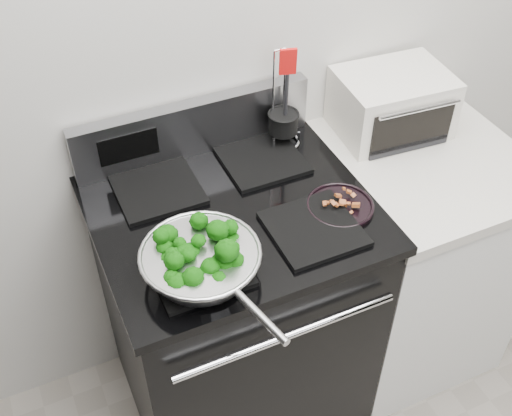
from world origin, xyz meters
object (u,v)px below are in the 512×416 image
gas_range (236,310)px  bacon_plate (340,203)px  skillet (201,261)px  utensil_holder (283,127)px  toaster_oven (392,103)px

gas_range → bacon_plate: 0.57m
skillet → utensil_holder: (0.44, 0.42, 0.01)m
gas_range → bacon_plate: gas_range is taller
toaster_oven → bacon_plate: bearing=-135.9°
bacon_plate → utensil_holder: utensil_holder is taller
skillet → toaster_oven: 0.90m
gas_range → utensil_holder: bearing=39.5°
bacon_plate → utensil_holder: (-0.01, 0.35, 0.05)m
utensil_holder → toaster_oven: 0.38m
skillet → bacon_plate: bearing=-4.2°
utensil_holder → toaster_oven: bearing=9.3°
skillet → toaster_oven: toaster_oven is taller
skillet → bacon_plate: skillet is taller
gas_range → skillet: bearing=-130.4°
toaster_oven → gas_range: bearing=-160.1°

